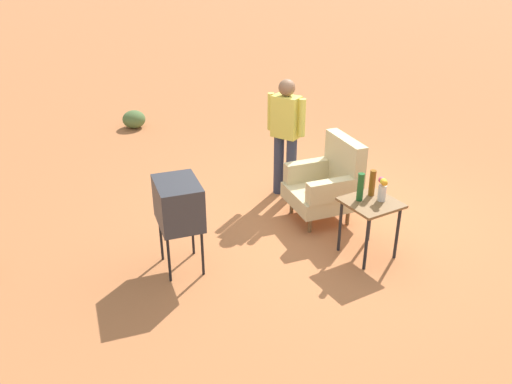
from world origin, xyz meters
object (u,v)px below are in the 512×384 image
armchair (328,182)px  bottle_wine_green (360,187)px  tv_on_stand (179,204)px  person_standing (286,131)px  bottle_tall_amber (372,183)px  side_table (370,210)px  flower_vase (382,188)px

armchair → bottle_wine_green: 0.94m
armchair → tv_on_stand: armchair is taller
person_standing → armchair: bearing=6.5°
bottle_tall_amber → bottle_wine_green: size_ratio=0.94×
armchair → side_table: (0.94, -0.14, 0.07)m
armchair → person_standing: person_standing is taller
bottle_wine_green → person_standing: bearing=175.5°
bottle_tall_amber → flower_vase: bottle_tall_amber is taller
armchair → flower_vase: size_ratio=4.00×
side_table → tv_on_stand: size_ratio=0.66×
bottle_tall_amber → flower_vase: bearing=1.7°
bottle_tall_amber → bottle_wine_green: bottle_wine_green is taller
person_standing → bottle_wine_green: person_standing is taller
tv_on_stand → bottle_tall_amber: 2.15m
person_standing → flower_vase: (1.81, 0.07, -0.11)m
person_standing → bottle_tall_amber: 1.66m
tv_on_stand → bottle_wine_green: (0.74, 1.83, 0.05)m
person_standing → bottle_wine_green: 1.69m
person_standing → bottle_tall_amber: bearing=2.3°
bottle_tall_amber → bottle_wine_green: (0.03, -0.20, 0.01)m
tv_on_stand → person_standing: 2.19m
side_table → tv_on_stand: bearing=-113.4°
bottle_tall_amber → tv_on_stand: bearing=-109.1°
bottle_wine_green → flower_vase: 0.24m
person_standing → bottle_tall_amber: person_standing is taller
side_table → person_standing: 1.82m
side_table → bottle_tall_amber: bottle_tall_amber is taller
side_table → bottle_wine_green: (-0.10, -0.09, 0.26)m
armchair → flower_vase: armchair is taller
armchair → bottle_tall_amber: 0.88m
bottle_wine_green → side_table: bearing=44.3°
tv_on_stand → bottle_wine_green: 1.97m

